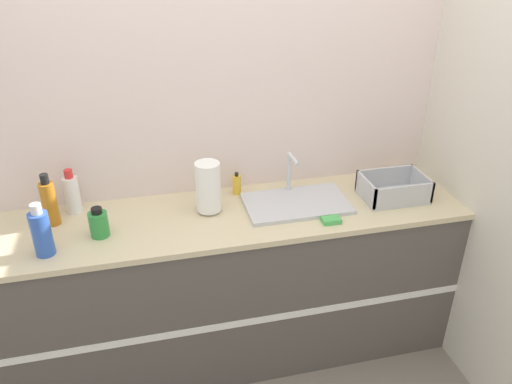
{
  "coord_description": "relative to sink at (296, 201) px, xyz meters",
  "views": [
    {
      "loc": [
        -0.35,
        -1.84,
        2.17
      ],
      "look_at": [
        0.15,
        0.25,
        1.03
      ],
      "focal_mm": 35.0,
      "sensor_mm": 36.0,
      "label": 1
    }
  ],
  "objects": [
    {
      "name": "sponge",
      "position": [
        0.11,
        -0.21,
        -0.01
      ],
      "size": [
        0.09,
        0.06,
        0.02
      ],
      "color": "#4CB259",
      "rests_on": "counter_cabinet"
    },
    {
      "name": "wall_right",
      "position": [
        0.87,
        -0.01,
        0.37
      ],
      "size": [
        0.06,
        2.56,
        2.6
      ],
      "color": "beige",
      "rests_on": "ground_plane"
    },
    {
      "name": "soap_dispenser",
      "position": [
        -0.27,
        0.19,
        0.04
      ],
      "size": [
        0.05,
        0.05,
        0.12
      ],
      "color": "gold",
      "rests_on": "counter_cabinet"
    },
    {
      "name": "counter_cabinet",
      "position": [
        -0.37,
        -0.01,
        -0.47
      ],
      "size": [
        2.44,
        0.59,
        0.91
      ],
      "color": "#514C47",
      "rests_on": "ground_plane"
    },
    {
      "name": "bottle_amber",
      "position": [
        -1.19,
        0.09,
        0.1
      ],
      "size": [
        0.07,
        0.07,
        0.26
      ],
      "color": "#B26B19",
      "rests_on": "counter_cabinet"
    },
    {
      "name": "paper_towel_roll",
      "position": [
        -0.44,
        0.04,
        0.12
      ],
      "size": [
        0.12,
        0.12,
        0.26
      ],
      "color": "#4C4C51",
      "rests_on": "counter_cabinet"
    },
    {
      "name": "bottle_blue",
      "position": [
        -1.2,
        -0.17,
        0.09
      ],
      "size": [
        0.08,
        0.08,
        0.25
      ],
      "color": "#2D56B7",
      "rests_on": "counter_cabinet"
    },
    {
      "name": "sink",
      "position": [
        0.0,
        0.0,
        0.0
      ],
      "size": [
        0.53,
        0.32,
        0.24
      ],
      "color": "silver",
      "rests_on": "counter_cabinet"
    },
    {
      "name": "dish_rack",
      "position": [
        0.52,
        -0.05,
        0.03
      ],
      "size": [
        0.33,
        0.23,
        0.12
      ],
      "color": "#B7BABF",
      "rests_on": "counter_cabinet"
    },
    {
      "name": "wall_back",
      "position": [
        -0.37,
        0.3,
        0.37
      ],
      "size": [
        4.82,
        0.06,
        2.6
      ],
      "color": "silver",
      "rests_on": "ground_plane"
    },
    {
      "name": "bottle_green",
      "position": [
        -0.97,
        -0.07,
        0.05
      ],
      "size": [
        0.09,
        0.09,
        0.15
      ],
      "color": "#2D8C3D",
      "rests_on": "counter_cabinet"
    },
    {
      "name": "bottle_white_spray",
      "position": [
        -1.1,
        0.19,
        0.09
      ],
      "size": [
        0.07,
        0.07,
        0.23
      ],
      "color": "white",
      "rests_on": "counter_cabinet"
    }
  ]
}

